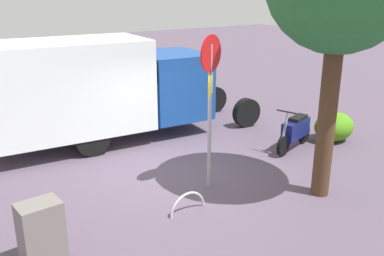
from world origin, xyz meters
The scene contains 7 objects.
ground_plane centered at (0.00, 0.00, 0.00)m, with size 60.00×60.00×0.00m, color #524556.
box_truck_near centered at (0.72, -3.23, 1.60)m, with size 8.15×2.80×2.88m.
motorcycle centered at (-3.38, 0.28, 0.52)m, with size 1.76×0.77×1.20m.
stop_sign centered at (-0.08, 0.86, 2.21)m, with size 0.71×0.33×3.31m.
utility_cabinet centered at (3.73, 1.60, 0.53)m, with size 0.64×0.47×1.07m, color slate.
bike_rack_hoop centered at (0.93, 1.54, 0.00)m, with size 0.85×0.85×0.05m, color #B7B7BC.
shrub_near_sign centered at (-4.79, 0.45, 0.41)m, with size 1.21×0.99×0.82m, color #458418.
Camera 1 is at (5.05, 7.75, 4.22)m, focal length 40.08 mm.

